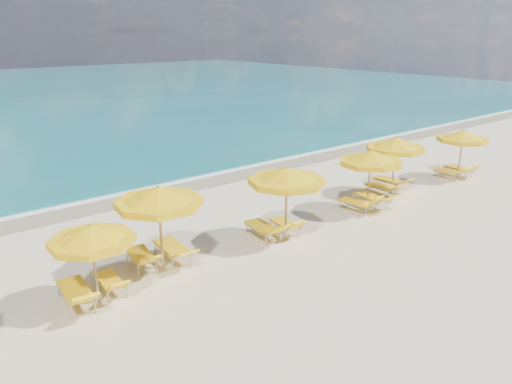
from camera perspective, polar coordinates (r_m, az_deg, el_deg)
ground_plane at (r=17.46m, az=3.15°, el=-4.93°), size 120.00×120.00×0.00m
wet_sand_band at (r=23.10m, az=-9.36°, el=0.66°), size 120.00×2.60×0.01m
foam_line at (r=23.77m, az=-10.35°, el=1.10°), size 120.00×1.20×0.03m
whitecap_far at (r=41.05m, az=-11.59°, el=8.13°), size 18.00×0.30×0.05m
umbrella_1 at (r=13.19m, az=-18.30°, el=-4.75°), size 2.81×2.81×2.23m
umbrella_2 at (r=14.56m, az=-11.08°, el=-0.60°), size 3.14×3.14×2.62m
umbrella_3 at (r=16.36m, az=3.53°, el=1.79°), size 2.75×2.75×2.62m
umbrella_4 at (r=19.67m, az=12.99°, el=3.79°), size 3.02×3.02×2.48m
umbrella_5 at (r=22.06m, az=15.65°, el=5.23°), size 3.29×3.29×2.54m
umbrella_6 at (r=25.56m, az=22.56°, el=5.89°), size 3.00×3.00×2.38m
lounger_1_left at (r=13.93m, az=-19.81°, el=-11.23°), size 0.88×2.06×0.87m
lounger_1_right at (r=14.32m, az=-16.29°, el=-10.20°), size 0.69×1.66×0.72m
lounger_2_left at (r=15.48m, az=-12.95°, el=-7.61°), size 0.94×1.91×0.80m
lounger_2_right at (r=15.74m, az=-9.47°, el=-6.87°), size 0.87×2.11×0.78m
lounger_3_left at (r=17.09m, az=0.88°, el=-4.57°), size 0.86×1.97×0.84m
lounger_3_right at (r=17.57m, az=3.32°, el=-4.06°), size 0.78×1.66×0.75m
lounger_4_left at (r=20.00m, az=11.52°, el=-1.57°), size 0.81×1.75×0.83m
lounger_4_right at (r=20.63m, az=13.03°, el=-1.02°), size 0.94×2.04×0.76m
lounger_5_left at (r=22.34m, az=14.09°, el=0.29°), size 0.67×1.75×0.66m
lounger_5_right at (r=23.25m, az=15.00°, el=0.94°), size 0.66×1.86×0.70m
lounger_6_left at (r=25.68m, az=21.09°, el=1.90°), size 0.68×1.64×0.71m
lounger_6_right at (r=26.36m, az=22.20°, el=2.20°), size 0.71×1.77×0.80m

